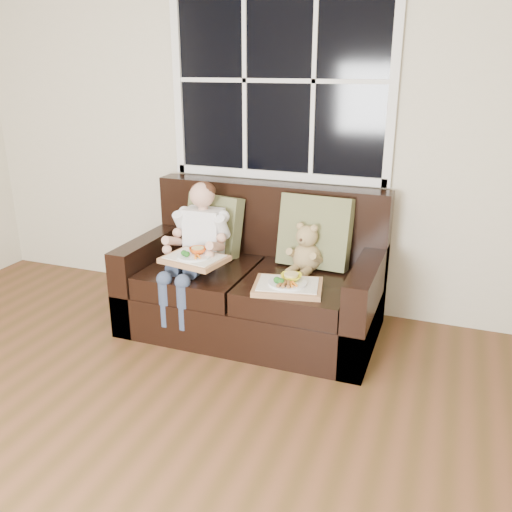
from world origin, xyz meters
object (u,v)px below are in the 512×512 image
at_px(loveseat, 255,285).
at_px(teddy_bear, 306,251).
at_px(tray_left, 195,258).
at_px(child, 198,238).
at_px(tray_right, 288,285).

height_order(loveseat, teddy_bear, loveseat).
bearing_deg(tray_left, child, 120.17).
distance_m(teddy_bear, tray_left, 0.74).
bearing_deg(tray_right, teddy_bear, 75.94).
relative_size(loveseat, tray_right, 3.61).
distance_m(child, tray_right, 0.75).
bearing_deg(child, tray_left, -70.02).
bearing_deg(tray_right, loveseat, 124.92).
height_order(loveseat, child, child).
relative_size(child, teddy_bear, 2.53).
height_order(loveseat, tray_right, loveseat).
bearing_deg(loveseat, tray_right, -43.52).
height_order(child, tray_right, child).
xyz_separation_m(child, tray_left, (0.07, -0.19, -0.07)).
bearing_deg(tray_left, loveseat, 54.97).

